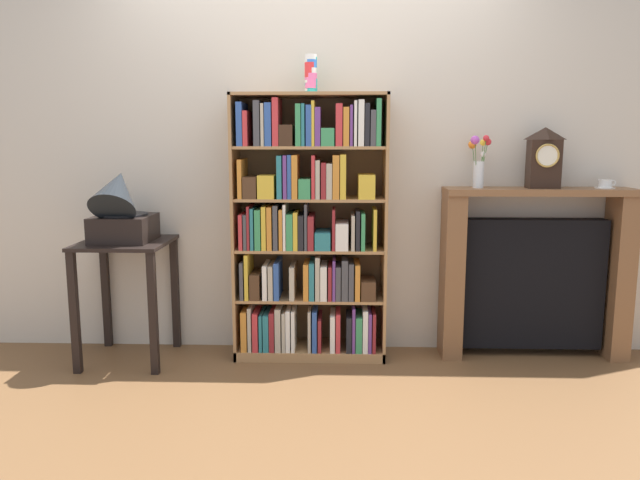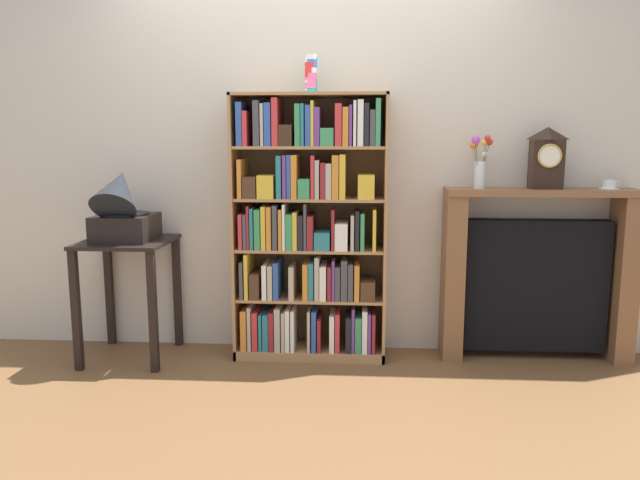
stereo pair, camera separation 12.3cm
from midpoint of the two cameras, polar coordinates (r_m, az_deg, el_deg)
name	(u,v)px [view 2 (the right image)]	position (r m, az deg, el deg)	size (l,w,h in m)	color
ground_plane	(309,364)	(3.83, -0.14, -11.51)	(8.15, 6.40, 0.02)	brown
wall_back	(334,149)	(3.92, 2.24, 8.53)	(5.15, 0.08, 2.60)	beige
bookshelf	(308,234)	(3.76, -0.20, 0.54)	(0.94, 0.32, 1.63)	#A87A4C
cup_stack	(311,74)	(3.77, 0.12, 15.26)	(0.08, 0.08, 0.23)	#28B2B7
side_table_left	(128,270)	(3.94, -16.68, -2.69)	(0.53, 0.55, 0.75)	black
gramophone	(122,208)	(3.83, -17.18, 2.84)	(0.34, 0.46, 0.51)	black
fireplace_mantel	(536,276)	(4.03, 20.39, -3.18)	(1.15, 0.26, 1.07)	brown
mantel_clock	(547,158)	(3.92, 21.30, 7.16)	(0.19, 0.13, 0.37)	black
flower_vase	(480,161)	(3.83, 15.65, 7.09)	(0.14, 0.18, 0.32)	silver
teacup_with_saucer	(609,185)	(4.06, 26.25, 4.64)	(0.12, 0.12, 0.05)	white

